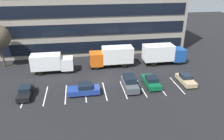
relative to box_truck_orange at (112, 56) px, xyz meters
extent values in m
plane|color=black|center=(-2.49, -5.93, -2.07)|extent=(120.00, 120.00, 0.00)
cube|color=gray|center=(-2.49, 12.07, 6.93)|extent=(38.55, 12.03, 18.00)
cube|color=black|center=(-2.49, 5.99, -0.09)|extent=(37.01, 0.16, 2.30)
cube|color=black|center=(-2.49, 5.99, 3.51)|extent=(37.01, 0.16, 2.30)
cube|color=black|center=(-2.49, 5.99, 7.11)|extent=(37.01, 0.16, 2.30)
cube|color=silver|center=(-13.69, -8.87, -2.06)|extent=(0.14, 5.40, 0.01)
cube|color=silver|center=(-10.89, -8.87, -2.06)|extent=(0.14, 5.40, 0.01)
cube|color=silver|center=(-8.09, -8.87, -2.06)|extent=(0.14, 5.40, 0.01)
cube|color=silver|center=(-5.29, -8.87, -2.06)|extent=(0.14, 5.40, 0.01)
cube|color=silver|center=(-2.49, -8.87, -2.06)|extent=(0.14, 5.40, 0.01)
cube|color=silver|center=(0.31, -8.87, -2.06)|extent=(0.14, 5.40, 0.01)
cube|color=silver|center=(3.11, -8.87, -2.06)|extent=(0.14, 5.40, 0.01)
cube|color=silver|center=(5.91, -8.87, -2.06)|extent=(0.14, 5.40, 0.01)
cube|color=silver|center=(8.71, -8.87, -2.06)|extent=(0.14, 5.40, 0.01)
cube|color=#D85914|center=(-2.88, 0.00, -0.39)|extent=(2.31, 2.52, 2.31)
cube|color=black|center=(-4.01, 0.00, 0.07)|extent=(0.06, 2.11, 1.02)
cube|color=white|center=(1.00, 0.00, 0.19)|extent=(5.45, 2.62, 2.83)
cube|color=black|center=(-4.09, 0.00, -1.38)|extent=(0.21, 2.52, 0.42)
cylinder|color=black|center=(-2.88, -1.08, -1.54)|extent=(1.05, 0.31, 1.05)
cylinder|color=black|center=(-2.88, 1.08, -1.54)|extent=(1.05, 0.31, 1.05)
cylinder|color=black|center=(2.09, -1.08, -1.54)|extent=(1.05, 0.31, 1.05)
cylinder|color=black|center=(2.09, 1.08, -1.54)|extent=(1.05, 0.31, 1.05)
cube|color=#194799|center=(12.58, -0.15, -0.37)|extent=(2.33, 2.54, 2.33)
cube|color=black|center=(13.73, -0.15, 0.09)|extent=(0.06, 2.14, 1.03)
cube|color=white|center=(8.66, -0.15, 0.21)|extent=(5.51, 2.65, 2.86)
cube|color=black|center=(13.80, -0.15, -1.38)|extent=(0.21, 2.54, 0.42)
cylinder|color=black|center=(12.58, 0.94, -1.54)|extent=(1.06, 0.32, 1.06)
cylinder|color=black|center=(12.58, -1.25, -1.54)|extent=(1.06, 0.32, 1.06)
cylinder|color=black|center=(7.56, 0.94, -1.54)|extent=(1.06, 0.32, 1.06)
cylinder|color=black|center=(7.56, -1.25, -1.54)|extent=(1.06, 0.32, 1.06)
cube|color=white|center=(-8.01, -0.95, -0.56)|extent=(2.07, 2.26, 2.07)
cube|color=black|center=(-7.00, -0.95, -0.15)|extent=(0.06, 1.90, 0.91)
cube|color=white|center=(-11.49, -0.95, -0.04)|extent=(4.90, 2.35, 2.54)
cube|color=black|center=(-6.93, -0.95, -1.45)|extent=(0.19, 2.26, 0.38)
cylinder|color=black|center=(-8.01, 0.01, -1.60)|extent=(0.94, 0.28, 0.94)
cylinder|color=black|center=(-8.01, -1.92, -1.60)|extent=(0.94, 0.28, 0.94)
cylinder|color=black|center=(-12.47, 0.01, -1.60)|extent=(0.94, 0.28, 0.94)
cylinder|color=black|center=(-12.47, -1.92, -1.60)|extent=(0.94, 0.28, 0.94)
cube|color=tan|center=(10.26, -8.49, -1.50)|extent=(1.73, 4.13, 0.67)
cube|color=black|center=(10.26, -8.28, -0.88)|extent=(1.52, 1.73, 0.58)
cylinder|color=black|center=(11.01, -9.81, -1.78)|extent=(0.21, 0.58, 0.58)
cylinder|color=black|center=(9.51, -9.81, -1.78)|extent=(0.21, 0.58, 0.58)
cylinder|color=black|center=(11.01, -7.17, -1.78)|extent=(0.21, 0.58, 0.58)
cylinder|color=black|center=(9.51, -7.17, -1.78)|extent=(0.21, 0.58, 0.58)
cube|color=#0C5933|center=(4.68, -8.32, -1.46)|extent=(1.85, 4.41, 0.72)
cube|color=black|center=(4.68, -8.54, -0.79)|extent=(1.63, 1.85, 0.62)
cylinder|color=black|center=(3.88, -6.91, -1.76)|extent=(0.23, 0.62, 0.62)
cylinder|color=black|center=(5.48, -6.91, -1.76)|extent=(0.23, 0.62, 0.62)
cylinder|color=black|center=(3.88, -9.73, -1.76)|extent=(0.23, 0.62, 0.62)
cylinder|color=black|center=(5.48, -9.73, -1.76)|extent=(0.23, 0.62, 0.62)
cube|color=navy|center=(-5.54, -9.31, -1.45)|extent=(4.51, 1.89, 0.73)
cube|color=black|center=(-5.31, -9.31, -0.77)|extent=(1.89, 1.66, 0.63)
cylinder|color=black|center=(-6.98, -10.13, -1.75)|extent=(0.63, 0.23, 0.63)
cylinder|color=black|center=(-6.98, -8.49, -1.75)|extent=(0.63, 0.23, 0.63)
cylinder|color=black|center=(-4.09, -10.13, -1.75)|extent=(0.63, 0.23, 0.63)
cylinder|color=black|center=(-4.09, -8.49, -1.75)|extent=(0.63, 0.23, 0.63)
cube|color=black|center=(-13.52, -8.70, -1.51)|extent=(1.71, 4.07, 0.66)
cube|color=black|center=(-13.52, -8.49, -0.89)|extent=(1.50, 1.71, 0.57)
cylinder|color=black|center=(-12.78, -10.00, -1.78)|extent=(0.21, 0.57, 0.57)
cylinder|color=black|center=(-14.26, -10.00, -1.78)|extent=(0.21, 0.57, 0.57)
cylinder|color=black|center=(-12.78, -7.39, -1.78)|extent=(0.21, 0.57, 0.57)
cylinder|color=black|center=(-14.26, -7.39, -1.78)|extent=(0.21, 0.57, 0.57)
cube|color=#474C51|center=(1.26, -8.82, -1.34)|extent=(1.87, 4.42, 0.91)
cube|color=black|center=(1.26, -8.60, -0.48)|extent=(1.65, 2.43, 0.82)
cylinder|color=black|center=(2.08, -10.23, -1.74)|extent=(0.21, 0.65, 0.65)
cylinder|color=black|center=(0.44, -10.23, -1.74)|extent=(0.21, 0.65, 0.65)
cylinder|color=black|center=(2.08, -7.41, -1.74)|extent=(0.21, 0.65, 0.65)
cylinder|color=black|center=(0.44, -7.41, -1.74)|extent=(0.21, 0.65, 0.65)
cylinder|color=#473323|center=(-19.49, 2.93, -0.06)|extent=(0.28, 0.28, 4.00)
camera|label=1|loc=(-5.75, -36.25, 13.67)|focal=34.66mm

